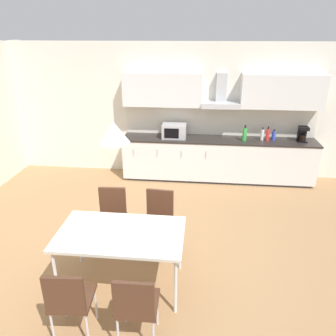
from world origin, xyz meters
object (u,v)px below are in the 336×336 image
Objects in this scene: dining_table at (121,236)px; pendant_lamp at (114,132)px; chair_far_right at (159,215)px; bottle_green at (245,134)px; bottle_red at (268,135)px; coffee_maker at (302,134)px; chair_near_left at (69,298)px; bottle_white at (262,135)px; chair_far_left at (112,212)px; bottle_blue at (274,135)px; chair_near_right at (136,303)px; microwave at (174,131)px.

pendant_lamp is (0.00, -0.00, 1.24)m from dining_table.
bottle_green is at bearing 59.76° from chair_far_right.
bottle_red is 0.91× the size of bottle_green.
chair_near_left is at bearing -127.81° from coffee_maker.
bottle_white is (-0.76, -0.00, -0.04)m from coffee_maker.
bottle_red is 0.33× the size of chair_far_left.
pendant_lamp is (-1.73, -3.20, 0.94)m from bottle_green.
bottle_green reaches higher than dining_table.
chair_near_left is 1.00× the size of chair_far_left.
chair_far_right is at bearing -128.28° from bottle_blue.
bottle_red is 3.93m from dining_table.
coffee_maker is 0.54m from bottle_blue.
chair_near_right is at bearing -114.56° from bottle_red.
coffee_maker is (2.51, 0.03, 0.01)m from microwave.
dining_table is at bearing -95.90° from microwave.
bottle_green is 3.76m from pendant_lamp.
bottle_red is 0.45m from bottle_green.
bottle_green reaches higher than microwave.
microwave reaches higher than dining_table.
microwave is 0.55× the size of chair_far_left.
coffee_maker is 0.34× the size of chair_far_left.
bottle_blue is 0.25× the size of chair_near_right.
bottle_blue is at bearing 10.85° from bottle_green.
bottle_white is 0.30× the size of chair_far_left.
bottle_blue is (0.23, 0.03, -0.02)m from bottle_white.
chair_far_left and chair_near_right have the same top height.
pendant_lamp is (0.33, -0.81, 1.42)m from chair_far_left.
coffee_maker reaches higher than chair_near_right.
microwave reaches higher than chair_far_left.
microwave is at bearing 177.68° from bottle_green.
dining_table is at bearing -122.44° from bottle_white.
chair_far_right is at bearing 89.85° from chair_near_right.
microwave is at bearing 80.79° from chair_near_left.
bottle_red is at bearing 56.11° from dining_table.
bottle_white is 0.23m from bottle_blue.
dining_table is 1.68× the size of chair_near_right.
chair_near_left is at bearing -112.19° from chair_far_right.
coffee_maker is 1.04× the size of bottle_red.
pendant_lamp is at bearing -95.90° from microwave.
bottle_red reaches higher than chair_near_right.
chair_near_left is at bearing -111.81° from dining_table.
pendant_lamp reaches higher than chair_far_right.
bottle_blue is 0.25× the size of chair_far_right.
dining_table is at bearing 112.29° from chair_near_right.
bottle_green is 0.59m from bottle_blue.
chair_far_right is (-0.00, -2.45, -0.49)m from microwave.
bottle_red is 1.33× the size of bottle_blue.
pendant_lamp is (-2.85, -3.28, 0.92)m from coffee_maker.
chair_far_left is (-2.42, -2.48, -0.46)m from bottle_white.
chair_near_left and chair_far_left have the same top height.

